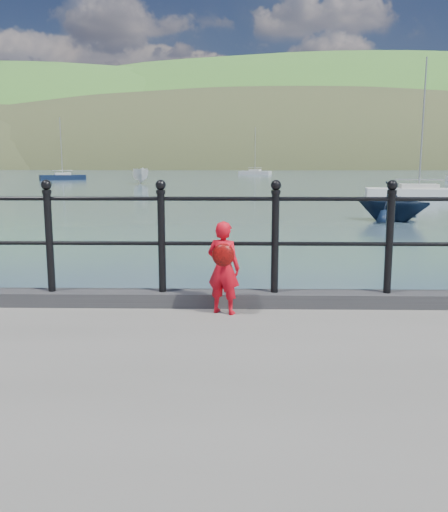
{
  "coord_description": "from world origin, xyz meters",
  "views": [
    {
      "loc": [
        0.18,
        -5.81,
        2.53
      ],
      "look_at": [
        0.06,
        -0.2,
        1.55
      ],
      "focal_mm": 38.0,
      "sensor_mm": 36.0,
      "label": 1
    }
  ],
  "objects_px": {
    "child": "(223,267)",
    "sailboat_left": "(63,178)",
    "launch_white": "(141,176)",
    "launch_navy": "(392,201)",
    "sailboat_near": "(418,194)",
    "sailboat_deep": "(255,173)",
    "railing": "(218,230)"
  },
  "relations": [
    {
      "from": "child",
      "to": "sailboat_left",
      "type": "height_order",
      "value": "sailboat_left"
    },
    {
      "from": "launch_white",
      "to": "launch_navy",
      "type": "distance_m",
      "value": 42.39
    },
    {
      "from": "sailboat_left",
      "to": "sailboat_near",
      "type": "xyz_separation_m",
      "value": [
        36.1,
        -36.45,
        0.0
      ]
    },
    {
      "from": "sailboat_deep",
      "to": "launch_navy",
      "type": "bearing_deg",
      "value": -64.59
    },
    {
      "from": "launch_navy",
      "to": "sailboat_near",
      "type": "distance_m",
      "value": 15.38
    },
    {
      "from": "launch_navy",
      "to": "sailboat_deep",
      "type": "distance_m",
      "value": 81.04
    },
    {
      "from": "launch_navy",
      "to": "sailboat_near",
      "type": "xyz_separation_m",
      "value": [
        5.84,
        14.22,
        -0.51
      ]
    },
    {
      "from": "sailboat_deep",
      "to": "launch_white",
      "type": "bearing_deg",
      "value": -85.56
    },
    {
      "from": "sailboat_left",
      "to": "child",
      "type": "bearing_deg",
      "value": -97.44
    },
    {
      "from": "sailboat_near",
      "to": "sailboat_deep",
      "type": "xyz_separation_m",
      "value": [
        -8.84,
        66.77,
        0.0
      ]
    },
    {
      "from": "child",
      "to": "launch_white",
      "type": "xyz_separation_m",
      "value": [
        -10.64,
        56.56,
        -0.57
      ]
    },
    {
      "from": "launch_navy",
      "to": "sailboat_near",
      "type": "bearing_deg",
      "value": 19.6
    },
    {
      "from": "launch_white",
      "to": "sailboat_deep",
      "type": "xyz_separation_m",
      "value": [
        14.46,
        42.36,
        -0.57
      ]
    },
    {
      "from": "sailboat_left",
      "to": "railing",
      "type": "bearing_deg",
      "value": -97.41
    },
    {
      "from": "child",
      "to": "launch_white",
      "type": "distance_m",
      "value": 57.55
    },
    {
      "from": "launch_navy",
      "to": "sailboat_left",
      "type": "height_order",
      "value": "sailboat_left"
    },
    {
      "from": "launch_white",
      "to": "sailboat_left",
      "type": "distance_m",
      "value": 17.58
    },
    {
      "from": "launch_navy",
      "to": "sailboat_deep",
      "type": "height_order",
      "value": "sailboat_deep"
    },
    {
      "from": "sailboat_near",
      "to": "sailboat_deep",
      "type": "relative_size",
      "value": 1.05
    },
    {
      "from": "launch_navy",
      "to": "sailboat_left",
      "type": "relative_size",
      "value": 0.38
    },
    {
      "from": "sailboat_near",
      "to": "launch_navy",
      "type": "bearing_deg",
      "value": -103.88
    },
    {
      "from": "child",
      "to": "sailboat_near",
      "type": "xyz_separation_m",
      "value": [
        12.67,
        32.15,
        -1.14
      ]
    },
    {
      "from": "launch_white",
      "to": "sailboat_deep",
      "type": "relative_size",
      "value": 0.52
    },
    {
      "from": "sailboat_near",
      "to": "sailboat_deep",
      "type": "height_order",
      "value": "sailboat_near"
    },
    {
      "from": "sailboat_deep",
      "to": "child",
      "type": "bearing_deg",
      "value": -68.93
    },
    {
      "from": "child",
      "to": "sailboat_near",
      "type": "height_order",
      "value": "sailboat_near"
    },
    {
      "from": "child",
      "to": "launch_navy",
      "type": "relative_size",
      "value": 0.29
    },
    {
      "from": "child",
      "to": "launch_white",
      "type": "relative_size",
      "value": 0.2
    },
    {
      "from": "railing",
      "to": "sailboat_deep",
      "type": "xyz_separation_m",
      "value": [
        3.88,
        98.61,
        -1.48
      ]
    },
    {
      "from": "sailboat_left",
      "to": "sailboat_near",
      "type": "distance_m",
      "value": 51.3
    },
    {
      "from": "launch_white",
      "to": "sailboat_left",
      "type": "relative_size",
      "value": 0.55
    },
    {
      "from": "launch_white",
      "to": "sailboat_left",
      "type": "xyz_separation_m",
      "value": [
        -12.79,
        12.04,
        -0.57
      ]
    }
  ]
}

